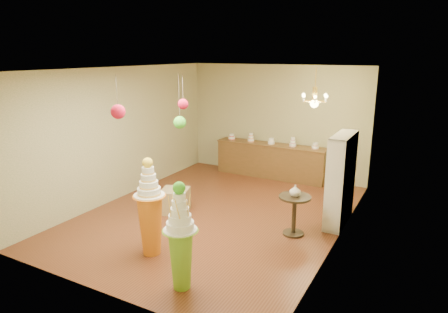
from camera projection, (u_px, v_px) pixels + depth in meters
The scene contains 17 objects.
floor at pixel (217, 214), 8.41m from camera, with size 6.50×6.50×0.00m, color #592C18.
ceiling at pixel (216, 69), 7.65m from camera, with size 6.50×6.50×0.00m, color white.
wall_back at pixel (276, 121), 10.80m from camera, with size 5.00×0.04×3.00m, color tan.
wall_front at pixel (95, 193), 5.27m from camera, with size 5.00×0.04×3.00m, color tan.
wall_left at pixel (122, 133), 9.19m from camera, with size 0.04×6.50×3.00m, color tan.
wall_right at pixel (343, 160), 6.88m from camera, with size 0.04×6.50×3.00m, color tan.
pedestal_green at pixel (181, 245), 5.62m from camera, with size 0.53×0.53×1.61m.
pedestal_orange at pixel (150, 216), 6.62m from camera, with size 0.58×0.58×1.68m.
burlap_riser at pixel (175, 201), 8.47m from camera, with size 0.55×0.55×0.50m, color #9B8454.
sideboard at pixel (271, 160), 10.82m from camera, with size 3.04×0.54×1.16m.
shelving_unit at pixel (341, 179), 7.78m from camera, with size 0.33×1.20×1.80m.
round_table at pixel (294, 210), 7.36m from camera, with size 0.64×0.64×0.76m.
vase at pixel (295, 191), 7.26m from camera, with size 0.20×0.20×0.21m, color beige.
pom_red_left at pixel (118, 112), 5.90m from camera, with size 0.22×0.22×0.66m.
pom_green_mid at pixel (180, 122), 6.72m from camera, with size 0.21×0.21×0.95m.
pom_red_right at pixel (183, 104), 6.01m from camera, with size 0.16×0.16×0.53m.
chandelier at pixel (314, 101), 8.46m from camera, with size 0.73×0.73×0.85m.
Camera 1 is at (3.87, -6.81, 3.30)m, focal length 32.00 mm.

